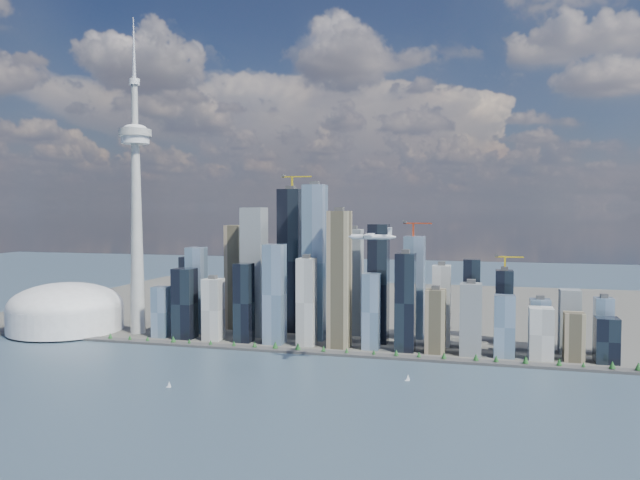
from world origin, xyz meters
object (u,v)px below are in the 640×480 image
(dome_stadium, at_px, (66,310))
(airplane, at_px, (372,236))
(sailboat_east, at_px, (408,379))
(needle_tower, at_px, (136,201))
(sailboat_west, at_px, (169,385))

(dome_stadium, distance_m, airplane, 628.41)
(dome_stadium, xyz_separation_m, sailboat_east, (637.40, -165.31, -36.38))
(dome_stadium, bearing_deg, needle_tower, 4.09)
(dome_stadium, relative_size, sailboat_east, 20.97)
(airplane, height_order, sailboat_west, airplane)
(sailboat_west, xyz_separation_m, sailboat_east, (285.82, 105.59, 0.21))
(needle_tower, xyz_separation_m, dome_stadium, (-140.00, -10.00, -196.40))
(needle_tower, distance_m, sailboat_west, 421.85)
(needle_tower, height_order, sailboat_west, needle_tower)
(dome_stadium, distance_m, sailboat_west, 445.34)
(dome_stadium, xyz_separation_m, airplane, (588.67, -162.62, 148.06))
(airplane, bearing_deg, needle_tower, 156.44)
(airplane, height_order, sailboat_east, airplane)
(needle_tower, distance_m, sailboat_east, 576.47)
(needle_tower, distance_m, dome_stadium, 241.40)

